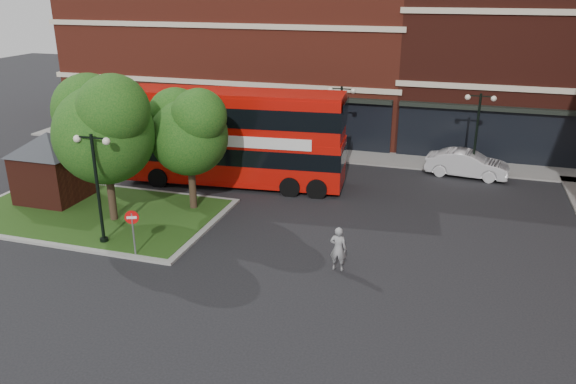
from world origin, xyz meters
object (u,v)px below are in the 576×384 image
(bus, at_px, (235,132))
(car_silver, at_px, (291,144))
(woman, at_px, (338,249))
(car_white, at_px, (467,164))

(bus, distance_m, car_silver, 7.13)
(woman, bearing_deg, car_silver, -64.88)
(car_silver, relative_size, car_white, 0.87)
(bus, distance_m, car_white, 13.85)
(woman, height_order, car_white, woman)
(bus, bearing_deg, car_silver, 73.73)
(bus, xyz_separation_m, car_silver, (1.27, 6.61, -2.37))
(car_silver, bearing_deg, car_white, -101.54)
(woman, xyz_separation_m, car_silver, (-6.54, 15.08, -0.22))
(car_silver, xyz_separation_m, car_white, (11.36, -1.39, 0.08))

